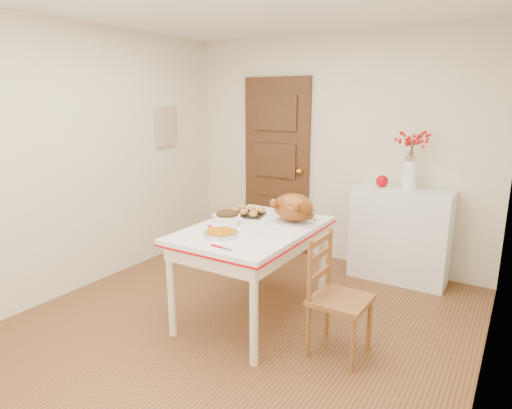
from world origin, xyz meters
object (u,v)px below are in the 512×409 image
Objects in this scene: sideboard at (400,235)px; turkey_platter at (293,209)px; kitchen_table at (253,273)px; pumpkin_pie at (221,233)px; chair_oak at (341,297)px.

turkey_platter is at bearing -116.13° from sideboard.
kitchen_table is (-0.83, -1.48, -0.07)m from sideboard.
sideboard is at bearing 60.61° from kitchen_table.
turkey_platter reaches higher than pumpkin_pie.
sideboard is 0.71× the size of kitchen_table.
kitchen_table is 0.54m from pumpkin_pie.
pumpkin_pie is (-0.32, -0.58, -0.10)m from turkey_platter.
chair_oak is at bearing -90.31° from sideboard.
turkey_platter is at bearing 61.56° from pumpkin_pie.
chair_oak is (-0.01, -1.62, -0.03)m from sideboard.
pumpkin_pie is (-0.91, -0.19, 0.38)m from chair_oak.
chair_oak is 1.00m from pumpkin_pie.
turkey_platter is (-0.59, 0.40, 0.48)m from chair_oak.
pumpkin_pie is at bearing -116.89° from sideboard.
kitchen_table is 1.50× the size of chair_oak.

